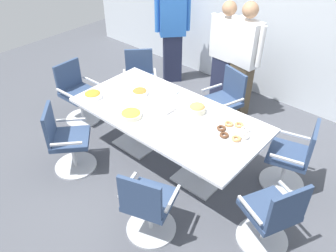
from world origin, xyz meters
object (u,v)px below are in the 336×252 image
object	(u,v)px
office_chair_1	(224,104)
napkin_pile	(165,107)
office_chair_4	(67,143)
person_standing_2	(243,59)
person_standing_0	(173,30)
snack_bowl_chips_orange	(93,95)
office_chair_0	(292,159)
office_chair_2	(140,83)
donut_platter	(234,131)
conference_table	(168,121)
person_standing_1	(225,53)
snack_bowl_cookies	(197,108)
plate_stack	(171,91)
snack_bowl_chips_yellow	(131,114)
office_chair_5	(148,207)
office_chair_6	(271,218)
snack_bowl_pretzels	(140,92)
office_chair_3	(78,95)

from	to	relation	value
office_chair_1	napkin_pile	size ratio (longest dim) A/B	4.92
office_chair_4	person_standing_2	bearing A→B (deg)	112.39
person_standing_0	snack_bowl_chips_orange	world-z (taller)	person_standing_0
office_chair_0	office_chair_2	distance (m)	2.67
office_chair_0	donut_platter	world-z (taller)	office_chair_0
office_chair_0	napkin_pile	size ratio (longest dim) A/B	4.92
conference_table	person_standing_1	distance (m)	1.74
snack_bowl_cookies	person_standing_2	bearing A→B (deg)	97.68
person_standing_1	plate_stack	distance (m)	1.31
office_chair_0	person_standing_0	distance (m)	3.09
snack_bowl_chips_yellow	conference_table	bearing A→B (deg)	51.59
office_chair_0	snack_bowl_chips_orange	world-z (taller)	office_chair_0
conference_table	office_chair_5	bearing A→B (deg)	-58.50
donut_platter	person_standing_0	bearing A→B (deg)	145.32
office_chair_4	person_standing_1	bearing A→B (deg)	120.65
office_chair_0	plate_stack	distance (m)	1.76
snack_bowl_chips_orange	donut_platter	xyz separation A→B (m)	(1.80, 0.57, -0.03)
office_chair_5	snack_bowl_chips_yellow	world-z (taller)	office_chair_5
office_chair_2	office_chair_6	size ratio (longest dim) A/B	1.00
snack_bowl_pretzels	snack_bowl_chips_orange	distance (m)	0.61
office_chair_0	plate_stack	world-z (taller)	office_chair_0
snack_bowl_chips_yellow	office_chair_3	bearing A→B (deg)	172.27
snack_bowl_cookies	office_chair_5	bearing A→B (deg)	-73.73
office_chair_6	person_standing_2	xyz separation A→B (m)	(-1.56, 1.94, 0.51)
office_chair_5	napkin_pile	xyz separation A→B (m)	(-0.70, 1.05, 0.39)
office_chair_0	office_chair_5	distance (m)	1.81
person_standing_1	snack_bowl_chips_yellow	size ratio (longest dim) A/B	6.46
office_chair_3	person_standing_2	bearing A→B (deg)	133.34
conference_table	office_chair_1	distance (m)	1.13
office_chair_2	office_chair_4	bearing A→B (deg)	57.20
office_chair_5	snack_bowl_chips_orange	bearing A→B (deg)	138.87
office_chair_4	person_standing_0	bearing A→B (deg)	144.05
conference_table	snack_bowl_pretzels	bearing A→B (deg)	171.63
office_chair_0	snack_bowl_chips_orange	size ratio (longest dim) A/B	3.93
conference_table	donut_platter	distance (m)	0.86
person_standing_2	office_chair_5	bearing A→B (deg)	113.01
office_chair_6	person_standing_1	size ratio (longest dim) A/B	0.54
office_chair_4	snack_bowl_chips_yellow	xyz separation A→B (m)	(0.57, 0.60, 0.38)
office_chair_0	office_chair_2	size ratio (longest dim) A/B	1.00
office_chair_4	donut_platter	bearing A→B (deg)	76.44
office_chair_4	snack_bowl_chips_orange	bearing A→B (deg)	144.24
conference_table	snack_bowl_chips_orange	xyz separation A→B (m)	(-0.97, -0.38, 0.17)
office_chair_6	napkin_pile	size ratio (longest dim) A/B	4.92
snack_bowl_pretzels	plate_stack	world-z (taller)	snack_bowl_pretzels
office_chair_1	snack_bowl_pretzels	xyz separation A→B (m)	(-0.70, -1.01, 0.38)
conference_table	person_standing_0	world-z (taller)	person_standing_0
person_standing_0	office_chair_1	bearing A→B (deg)	108.67
office_chair_2	office_chair_3	distance (m)	1.01
office_chair_2	office_chair_5	xyz separation A→B (m)	(1.88, -1.77, 0.00)
snack_bowl_chips_yellow	napkin_pile	world-z (taller)	napkin_pile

